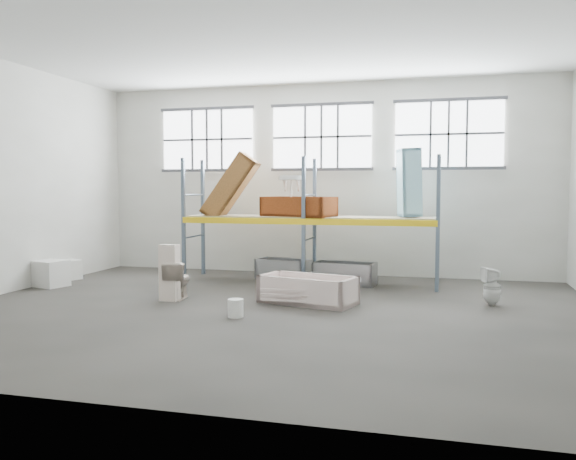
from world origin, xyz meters
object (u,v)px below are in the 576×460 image
(bucket, at_px, (236,308))
(bathtub_beige, at_px, (308,290))
(cistern_tall, at_px, (169,273))
(toilet_beige, at_px, (178,280))
(steel_tub_right, at_px, (345,273))
(rust_tub_flat, at_px, (299,207))
(carton_near, at_px, (50,273))
(blue_tub_upright, at_px, (409,183))
(toilet_white, at_px, (492,286))
(steel_tub_left, at_px, (284,269))

(bucket, bearing_deg, bathtub_beige, 58.70)
(bathtub_beige, bearing_deg, cistern_tall, -157.27)
(toilet_beige, relative_size, steel_tub_right, 0.55)
(steel_tub_right, height_order, bucket, steel_tub_right)
(toilet_beige, bearing_deg, cistern_tall, 64.82)
(steel_tub_right, relative_size, rust_tub_flat, 0.82)
(carton_near, bearing_deg, blue_tub_upright, 16.04)
(toilet_beige, xyz_separation_m, blue_tub_upright, (4.46, 2.97, 2.00))
(rust_tub_flat, xyz_separation_m, blue_tub_upright, (2.59, 0.20, 0.57))
(toilet_beige, bearing_deg, carton_near, -18.53)
(steel_tub_right, bearing_deg, toilet_white, -29.31)
(blue_tub_upright, distance_m, carton_near, 8.57)
(bathtub_beige, distance_m, toilet_beige, 2.70)
(bathtub_beige, relative_size, toilet_beige, 2.36)
(bathtub_beige, height_order, rust_tub_flat, rust_tub_flat)
(steel_tub_right, xyz_separation_m, bucket, (-1.27, -4.04, -0.10))
(toilet_beige, xyz_separation_m, cistern_tall, (-0.07, -0.23, 0.18))
(steel_tub_right, bearing_deg, steel_tub_left, 163.09)
(cistern_tall, height_order, steel_tub_right, cistern_tall)
(bucket, bearing_deg, toilet_beige, 142.32)
(steel_tub_left, bearing_deg, bathtub_beige, -66.39)
(cistern_tall, xyz_separation_m, bucket, (1.81, -1.12, -0.41))
(steel_tub_left, relative_size, bucket, 4.21)
(rust_tub_flat, height_order, carton_near, rust_tub_flat)
(toilet_white, distance_m, rust_tub_flat, 4.91)
(bucket, bearing_deg, carton_near, 159.00)
(cistern_tall, xyz_separation_m, carton_near, (-3.46, 0.90, -0.27))
(steel_tub_right, bearing_deg, rust_tub_flat, 176.24)
(rust_tub_flat, relative_size, blue_tub_upright, 1.11)
(bucket, xyz_separation_m, carton_near, (-5.27, 2.02, 0.14))
(bucket, relative_size, carton_near, 0.46)
(cistern_tall, xyz_separation_m, steel_tub_right, (3.08, 2.92, -0.31))
(toilet_beige, bearing_deg, toilet_white, -179.19)
(bathtub_beige, xyz_separation_m, blue_tub_upright, (1.77, 2.76, 2.12))
(toilet_white, bearing_deg, rust_tub_flat, -133.83)
(toilet_white, xyz_separation_m, steel_tub_left, (-4.79, 2.27, -0.13))
(toilet_beige, distance_m, rust_tub_flat, 3.64)
(toilet_white, relative_size, steel_tub_right, 0.52)
(cistern_tall, distance_m, steel_tub_left, 3.73)
(blue_tub_upright, xyz_separation_m, carton_near, (-7.99, -2.30, -2.09))
(cistern_tall, relative_size, steel_tub_left, 0.84)
(cistern_tall, height_order, rust_tub_flat, rust_tub_flat)
(steel_tub_left, xyz_separation_m, rust_tub_flat, (0.49, -0.42, 1.57))
(bathtub_beige, bearing_deg, bucket, -107.59)
(steel_tub_left, relative_size, steel_tub_right, 0.95)
(bathtub_beige, distance_m, blue_tub_upright, 3.91)
(blue_tub_upright, xyz_separation_m, bucket, (-2.72, -4.32, -2.23))
(toilet_white, relative_size, carton_near, 1.06)
(toilet_white, bearing_deg, carton_near, -109.14)
(toilet_beige, distance_m, carton_near, 3.59)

